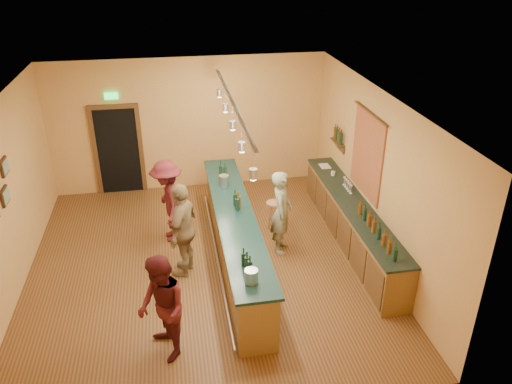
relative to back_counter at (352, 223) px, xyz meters
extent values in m
plane|color=#562F18|center=(-2.97, -0.18, -0.49)|extent=(7.00, 7.00, 0.00)
cube|color=silver|center=(-2.97, -0.18, 2.71)|extent=(6.50, 7.00, 0.02)
cube|color=#DBA952|center=(-2.97, 3.32, 1.11)|extent=(6.50, 0.02, 3.20)
cube|color=#DBA952|center=(-2.97, -3.68, 1.11)|extent=(6.50, 0.02, 3.20)
cube|color=#DBA952|center=(-6.22, -0.18, 1.11)|extent=(0.02, 7.00, 3.20)
cube|color=#DBA952|center=(0.28, -0.18, 1.11)|extent=(0.02, 7.00, 3.20)
cube|color=black|center=(-4.67, 3.30, 0.56)|extent=(0.95, 0.06, 2.10)
cube|color=#4B2D16|center=(-5.19, 3.28, 0.56)|extent=(0.10, 0.08, 2.10)
cube|color=#4B2D16|center=(-4.14, 3.28, 0.56)|extent=(0.10, 0.08, 2.10)
cube|color=#4B2D16|center=(-4.67, 3.28, 1.66)|extent=(1.15, 0.08, 0.10)
cube|color=#19E54C|center=(-4.67, 3.27, 1.91)|extent=(0.30, 0.04, 0.15)
cube|color=maroon|center=(0.26, 0.22, 1.36)|extent=(0.03, 1.40, 1.60)
cube|color=#4B2D16|center=(0.19, 1.72, 1.06)|extent=(0.16, 0.55, 0.03)
cube|color=#4B2D16|center=(0.26, 1.72, 0.96)|extent=(0.03, 0.55, 0.18)
cube|color=brown|center=(0.00, 0.02, -0.04)|extent=(0.55, 4.50, 0.90)
cube|color=black|center=(0.00, 0.02, 0.43)|extent=(0.60, 4.55, 0.04)
cylinder|color=silver|center=(0.00, 1.32, 0.50)|extent=(0.09, 0.09, 0.09)
cube|color=silver|center=(-0.03, 1.82, 0.46)|extent=(0.22, 0.30, 0.01)
cube|color=brown|center=(-2.37, -0.18, 0.01)|extent=(0.60, 5.00, 1.00)
cube|color=black|center=(-2.37, -0.18, 0.54)|extent=(0.70, 5.10, 0.05)
cylinder|color=silver|center=(-2.73, -0.18, -0.34)|extent=(0.05, 5.00, 0.05)
cylinder|color=silver|center=(-2.42, -2.28, 0.67)|extent=(0.20, 0.20, 0.22)
cylinder|color=silver|center=(-2.42, 1.02, 0.67)|extent=(0.20, 0.20, 0.22)
cube|color=silver|center=(-2.37, -0.18, 2.65)|extent=(0.06, 4.60, 0.05)
cylinder|color=silver|center=(-2.37, -2.18, 2.46)|extent=(0.01, 0.01, 0.35)
cylinder|color=#A5A5AD|center=(-2.37, -2.18, 2.26)|extent=(0.11, 0.11, 0.14)
cylinder|color=#FFEABF|center=(-2.37, -2.18, 2.18)|extent=(0.08, 0.08, 0.02)
cylinder|color=silver|center=(-2.37, -1.18, 2.46)|extent=(0.01, 0.01, 0.35)
cylinder|color=#A5A5AD|center=(-2.37, -1.18, 2.26)|extent=(0.11, 0.11, 0.14)
cylinder|color=#FFEABF|center=(-2.37, -1.18, 2.18)|extent=(0.08, 0.08, 0.02)
cylinder|color=silver|center=(-2.37, -0.18, 2.46)|extent=(0.01, 0.01, 0.35)
cylinder|color=#A5A5AD|center=(-2.37, -0.18, 2.26)|extent=(0.11, 0.11, 0.14)
cylinder|color=#FFEABF|center=(-2.37, -0.18, 2.18)|extent=(0.08, 0.08, 0.02)
cylinder|color=silver|center=(-2.37, 0.82, 2.46)|extent=(0.01, 0.01, 0.35)
cylinder|color=#A5A5AD|center=(-2.37, 0.82, 2.26)|extent=(0.11, 0.11, 0.14)
cylinder|color=#FFEABF|center=(-2.37, 0.82, 2.18)|extent=(0.08, 0.08, 0.02)
cylinder|color=silver|center=(-2.37, 1.82, 2.46)|extent=(0.01, 0.01, 0.35)
cylinder|color=#A5A5AD|center=(-2.37, 1.82, 2.26)|extent=(0.11, 0.11, 0.14)
cylinder|color=#FFEABF|center=(-2.37, 1.82, 2.18)|extent=(0.08, 0.08, 0.02)
imported|color=gray|center=(-1.43, 0.07, 0.36)|extent=(0.58, 0.71, 1.69)
imported|color=#59191E|center=(-3.73, -2.38, 0.35)|extent=(0.86, 0.97, 1.67)
imported|color=#997A51|center=(-3.33, -0.35, 0.42)|extent=(0.81, 1.15, 1.81)
imported|color=#59191E|center=(-3.58, 0.89, 0.38)|extent=(0.76, 1.18, 1.72)
cylinder|color=#A56F4A|center=(-1.42, 0.80, 0.17)|extent=(0.33, 0.33, 0.04)
cylinder|color=#A56F4A|center=(-1.30, 0.80, -0.17)|extent=(0.04, 0.04, 0.64)
cylinder|color=#A56F4A|center=(-1.48, 0.91, -0.17)|extent=(0.04, 0.04, 0.64)
cylinder|color=#A56F4A|center=(-1.48, 0.69, -0.17)|extent=(0.04, 0.04, 0.64)
camera|label=1|loc=(-3.40, -8.11, 5.02)|focal=35.00mm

